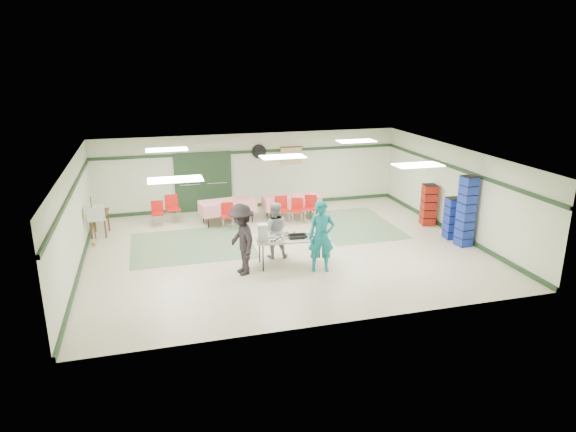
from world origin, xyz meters
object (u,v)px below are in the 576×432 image
object	(u,v)px
volunteer_teal	(321,237)
crate_stack_blue_a	(452,218)
crate_stack_red	(429,205)
broom	(93,220)
dining_table_b	(228,206)
office_printer	(96,213)
printer_table	(99,215)
crate_stack_blue_b	(466,211)
volunteer_dark	(242,239)
chair_c	(310,206)
chair_loose_a	(172,206)
dining_table_a	(291,201)
volunteer_grey	(274,230)
serving_table	(292,239)
chair_loose_b	(157,211)
chair_a	(297,208)
chair_b	(282,207)

from	to	relation	value
volunteer_teal	crate_stack_blue_a	bearing A→B (deg)	27.81
crate_stack_red	broom	world-z (taller)	broom
dining_table_b	office_printer	distance (m)	4.14
printer_table	crate_stack_blue_b	bearing A→B (deg)	-15.67
volunteer_dark	chair_c	distance (m)	4.79
chair_loose_a	printer_table	distance (m)	2.35
volunteer_dark	dining_table_a	bearing A→B (deg)	140.42
chair_c	office_printer	xyz separation A→B (m)	(-6.71, -0.41, 0.40)
crate_stack_blue_a	dining_table_a	bearing A→B (deg)	140.74
volunteer_grey	chair_c	xyz separation A→B (m)	(1.94, 2.82, -0.24)
serving_table	chair_c	world-z (taller)	chair_c
dining_table_a	printer_table	distance (m)	6.21
volunteer_teal	chair_loose_b	distance (m)	6.30
chair_a	crate_stack_red	size ratio (longest dim) A/B	0.61
serving_table	dining_table_b	bearing A→B (deg)	109.03
volunteer_teal	chair_loose_a	size ratio (longest dim) A/B	1.97
chair_b	crate_stack_blue_a	bearing A→B (deg)	-34.25
volunteer_dark	dining_table_a	size ratio (longest dim) A/B	0.95
chair_a	chair_loose_a	bearing A→B (deg)	-176.89
crate_stack_red	crate_stack_blue_b	xyz separation A→B (m)	(0.00, -2.03, 0.36)
serving_table	chair_c	size ratio (longest dim) A/B	2.23
broom	chair_loose_b	bearing A→B (deg)	30.03
chair_a	chair_b	xyz separation A→B (m)	(-0.52, 0.01, 0.06)
serving_table	chair_a	world-z (taller)	chair_a
crate_stack_blue_a	volunteer_dark	bearing A→B (deg)	-171.89
volunteer_teal	chair_loose_a	distance (m)	6.17
dining_table_a	dining_table_b	distance (m)	2.20
printer_table	serving_table	bearing A→B (deg)	-32.52
crate_stack_red	chair_a	bearing A→B (deg)	161.10
serving_table	volunteer_teal	distance (m)	0.86
volunteer_dark	dining_table_a	xyz separation A→B (m)	(2.51, 4.28, -0.35)
chair_loose_b	broom	world-z (taller)	broom
chair_c	broom	bearing A→B (deg)	-154.95
chair_c	chair_b	bearing A→B (deg)	-159.22
volunteer_grey	chair_a	size ratio (longest dim) A/B	1.89
volunteer_grey	crate_stack_blue_b	distance (m)	5.57
volunteer_grey	printer_table	bearing A→B (deg)	-22.31
chair_loose_b	volunteer_teal	bearing A→B (deg)	-50.83
chair_a	printer_table	xyz separation A→B (m)	(-6.24, 0.40, 0.13)
volunteer_grey	volunteer_dark	distance (m)	1.40
volunteer_grey	chair_loose_a	bearing A→B (deg)	-45.39
chair_c	printer_table	bearing A→B (deg)	-162.03
chair_a	chair_loose_a	distance (m)	4.13
printer_table	office_printer	distance (m)	0.86
volunteer_dark	chair_loose_a	xyz separation A→B (m)	(-1.45, 4.77, -0.34)
crate_stack_blue_a	chair_c	bearing A→B (deg)	142.34
serving_table	chair_loose_b	bearing A→B (deg)	131.68
chair_a	chair_c	size ratio (longest dim) A/B	0.93
chair_loose_a	chair_loose_b	world-z (taller)	chair_loose_a
crate_stack_red	chair_b	bearing A→B (deg)	162.96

